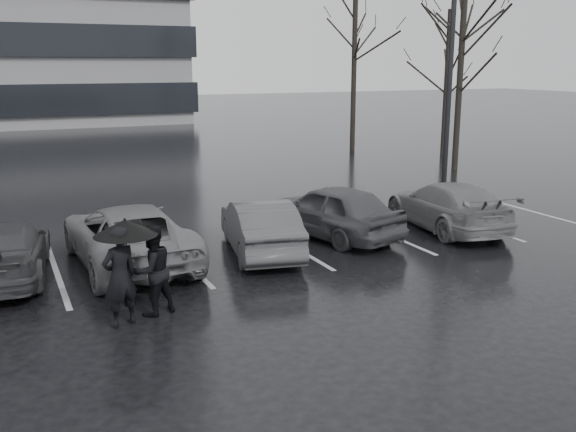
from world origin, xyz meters
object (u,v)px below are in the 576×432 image
Objects in this scene: tree_ne at (447,84)px; car_west_c at (3,251)px; tree_north at (354,68)px; car_west_a at (260,226)px; car_east at (447,206)px; car_west_b at (128,234)px; car_main at (332,211)px; tree_east at (460,75)px; pedestrian_right at (152,270)px; lamp_post at (451,58)px; pedestrian_left at (120,277)px.

car_west_c is at bearing -150.68° from tree_ne.
car_west_c is 22.67m from tree_north.
car_west_a is 5.57m from car_east.
car_west_b is 20.80m from tree_north.
tree_east is (10.09, 7.45, 3.29)m from car_main.
car_main is 2.50× the size of pedestrian_right.
car_east is 0.65× the size of tree_ne.
car_west_a is 0.80× the size of car_west_b.
car_west_c is (-7.93, -0.08, -0.10)m from car_main.
pedestrian_right is 0.20× the size of tree_north.
lamp_post is at bearing -169.79° from pedestrian_right.
car_west_a is 19.17m from tree_north.
car_west_a is 4.28m from pedestrian_right.
car_main is 8.35m from lamp_post.
pedestrian_left is at bearing 15.44° from car_main.
pedestrian_left reaches higher than car_east.
car_main reaches higher than car_east.
lamp_post is 5.37m from tree_east.
car_west_c is 15.36m from lamp_post.
car_east is 2.53× the size of pedestrian_left.
car_east is 6.54m from lamp_post.
car_west_b is 3.62m from pedestrian_left.
pedestrian_left reaches higher than car_west_b.
car_west_a is at bearing -163.25° from pedestrian_left.
car_west_a is 5.68m from car_west_c.
lamp_post is at bearing -127.86° from tree_ne.
car_west_b reaches higher than car_east.
car_main is 2.34× the size of pedestrian_left.
car_west_a is at bearing -0.96° from car_main.
car_main is 6.45m from pedestrian_right.
tree_north is at bearing -115.80° from car_west_a.
tree_east is (3.64, 3.90, -0.64)m from lamp_post.
pedestrian_right is (-0.20, -3.23, 0.14)m from car_west_b.
pedestrian_left is 0.22× the size of tree_east.
car_west_a is at bearing -147.01° from tree_east.
pedestrian_right reaches higher than car_west_c.
car_main is at bearing -168.43° from pedestrian_right.
tree_north is at bearing 139.40° from tree_ne.
tree_north is (14.41, 14.57, 3.56)m from car_west_b.
tree_east is at bearing -165.09° from pedestrian_right.
tree_east reaches higher than car_west_b.
pedestrian_left is (-9.44, -3.07, 0.24)m from car_east.
lamp_post is 1.19× the size of tree_north.
car_main is 12.97m from tree_east.
pedestrian_left is 0.18× the size of lamp_post.
car_west_c is 2.53× the size of pedestrian_right.
car_west_a reaches higher than car_east.
tree_north reaches higher than pedestrian_right.
tree_ne is (2.50, 4.00, -0.50)m from tree_east.
tree_ne is at bearing 52.14° from lamp_post.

